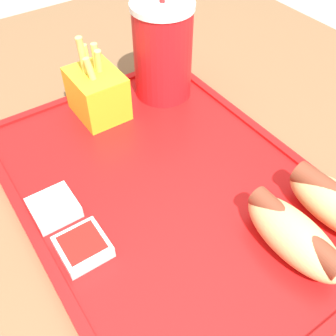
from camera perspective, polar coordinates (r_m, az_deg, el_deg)
The scene contains 7 objects.
dining_table at distance 0.79m, azimuth 1.59°, elevation -21.72°, with size 1.19×0.99×0.73m.
food_tray at distance 0.48m, azimuth 0.00°, elevation -2.87°, with size 0.46×0.33×0.01m.
soda_cup at distance 0.58m, azimuth -0.76°, elevation 16.66°, with size 0.09×0.09×0.17m.
hot_dog_near at distance 0.42m, azimuth 17.74°, elevation -9.23°, with size 0.12×0.05×0.05m.
fries_carton at distance 0.56m, azimuth -10.27°, elevation 10.81°, with size 0.08×0.06×0.12m.
sauce_cup_mayo at distance 0.46m, azimuth -16.24°, elevation -5.48°, with size 0.05×0.05×0.02m.
sauce_cup_ketchup at distance 0.42m, azimuth -12.33°, elevation -10.93°, with size 0.05×0.05×0.02m.
Camera 1 is at (0.23, -0.18, 1.09)m, focal length 42.00 mm.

